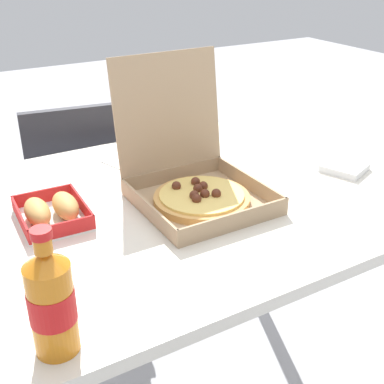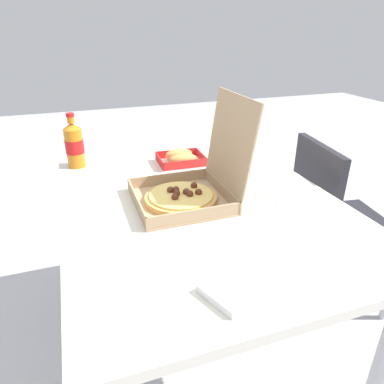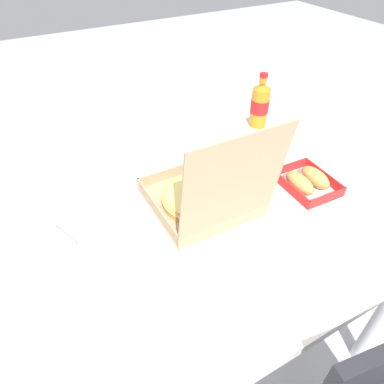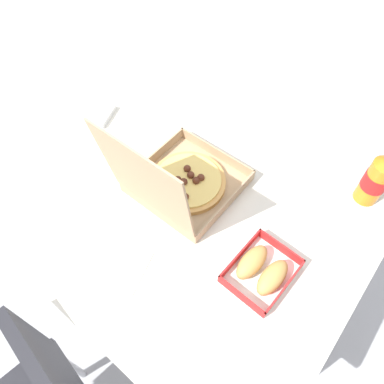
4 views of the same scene
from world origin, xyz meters
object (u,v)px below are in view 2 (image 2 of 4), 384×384
(chair, at_px, (334,218))
(cola_bottle, at_px, (74,145))
(pizza_box_open, at_px, (190,187))
(paper_menu, at_px, (273,188))
(napkin_pile, at_px, (231,291))
(bread_side_box, at_px, (181,158))

(chair, distance_m, cola_bottle, 1.18)
(pizza_box_open, bearing_deg, paper_menu, 88.73)
(pizza_box_open, xyz_separation_m, cola_bottle, (-0.46, -0.35, 0.04))
(pizza_box_open, bearing_deg, napkin_pile, -7.75)
(cola_bottle, distance_m, napkin_pile, 0.97)
(chair, relative_size, cola_bottle, 3.71)
(pizza_box_open, distance_m, cola_bottle, 0.58)
(chair, distance_m, paper_menu, 0.49)
(chair, distance_m, bread_side_box, 0.75)
(chair, relative_size, napkin_pile, 7.55)
(chair, bearing_deg, paper_menu, -76.60)
(pizza_box_open, bearing_deg, bread_side_box, 167.74)
(bread_side_box, bearing_deg, pizza_box_open, -12.26)
(chair, xyz_separation_m, napkin_pile, (0.55, -0.78, 0.26))
(bread_side_box, bearing_deg, paper_menu, 34.42)
(cola_bottle, bearing_deg, pizza_box_open, 37.00)
(cola_bottle, height_order, napkin_pile, cola_bottle)
(chair, xyz_separation_m, cola_bottle, (-0.37, -1.07, 0.35))
(chair, xyz_separation_m, pizza_box_open, (0.09, -0.72, 0.30))
(chair, xyz_separation_m, paper_menu, (0.10, -0.41, 0.25))
(pizza_box_open, relative_size, cola_bottle, 1.56)
(bread_side_box, relative_size, cola_bottle, 0.87)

